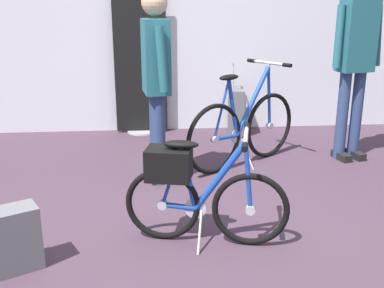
# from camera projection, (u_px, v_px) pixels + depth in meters

# --- Properties ---
(ground_plane) EXTENTS (7.47, 7.47, 0.00)m
(ground_plane) POSITION_uv_depth(u_px,v_px,m) (190.00, 233.00, 3.11)
(ground_plane) COLOR #473342
(back_wall) EXTENTS (7.47, 0.10, 2.96)m
(back_wall) POSITION_uv_depth(u_px,v_px,m) (170.00, 3.00, 5.28)
(back_wall) COLOR silver
(back_wall) RESTS_ON ground_plane
(floor_banner_stand) EXTENTS (0.60, 0.36, 1.58)m
(floor_banner_stand) POSITION_uv_depth(u_px,v_px,m) (141.00, 74.00, 5.34)
(floor_banner_stand) COLOR #B7B7BC
(floor_banner_stand) RESTS_ON ground_plane
(folding_bike_foreground) EXTENTS (1.04, 0.52, 0.75)m
(folding_bike_foreground) POSITION_uv_depth(u_px,v_px,m) (194.00, 189.00, 2.91)
(folding_bike_foreground) COLOR black
(folding_bike_foreground) RESTS_ON ground_plane
(display_bike_left) EXTENTS (1.16, 0.83, 0.97)m
(display_bike_left) POSITION_uv_depth(u_px,v_px,m) (243.00, 128.00, 4.33)
(display_bike_left) COLOR black
(display_bike_left) RESTS_ON ground_plane
(visitor_near_wall) EXTENTS (0.31, 0.53, 1.60)m
(visitor_near_wall) POSITION_uv_depth(u_px,v_px,m) (157.00, 77.00, 3.79)
(visitor_near_wall) COLOR navy
(visitor_near_wall) RESTS_ON ground_plane
(visitor_browsing) EXTENTS (0.53, 0.32, 1.78)m
(visitor_browsing) POSITION_uv_depth(u_px,v_px,m) (356.00, 53.00, 4.34)
(visitor_browsing) COLOR navy
(visitor_browsing) RESTS_ON ground_plane
(rolling_suitcase) EXTENTS (0.23, 0.38, 0.83)m
(rolling_suitcase) POSITION_uv_depth(u_px,v_px,m) (236.00, 111.00, 5.38)
(rolling_suitcase) COLOR slate
(rolling_suitcase) RESTS_ON ground_plane
(backpack_on_floor) EXTENTS (0.31, 0.28, 0.38)m
(backpack_on_floor) POSITION_uv_depth(u_px,v_px,m) (16.00, 239.00, 2.66)
(backpack_on_floor) COLOR slate
(backpack_on_floor) RESTS_ON ground_plane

